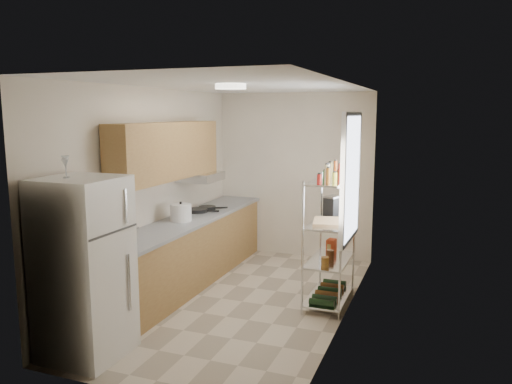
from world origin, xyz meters
TOP-DOWN VIEW (x-y plane):
  - room at (0.00, 0.00)m, footprint 2.52×4.42m
  - counter_run at (-0.92, 0.44)m, footprint 0.63×3.51m
  - upper_cabinets at (-1.05, 0.10)m, footprint 0.33×2.20m
  - range_hood at (-1.00, 0.90)m, footprint 0.50×0.60m
  - window at (1.23, 0.35)m, footprint 0.06×1.00m
  - bakers_rack at (1.00, 0.30)m, footprint 0.45×0.90m
  - ceiling_dome at (0.00, -0.30)m, footprint 0.34×0.34m
  - refrigerator at (-0.87, -1.76)m, footprint 0.70×0.70m
  - wine_glass_a at (-0.96, -1.82)m, footprint 0.07×0.07m
  - wine_glass_b at (-0.93, -1.86)m, footprint 0.06×0.06m
  - rice_cooker at (-0.93, 0.19)m, footprint 0.27×0.27m
  - frying_pan_large at (-1.00, 0.78)m, footprint 0.33×0.33m
  - frying_pan_small at (-0.95, 1.00)m, footprint 0.32×0.32m
  - cutting_board at (1.00, 0.26)m, footprint 0.43×0.52m
  - espresso_machine at (0.96, 0.63)m, footprint 0.21×0.26m
  - storage_bag at (0.96, 0.63)m, footprint 0.11×0.15m

SIDE VIEW (x-z plane):
  - counter_run at x=-0.92m, z-range 0.00..0.90m
  - storage_bag at x=0.96m, z-range 0.56..0.72m
  - refrigerator at x=-0.87m, z-range 0.00..1.71m
  - frying_pan_large at x=-1.00m, z-range 0.90..0.95m
  - frying_pan_small at x=-0.95m, z-range 0.90..0.95m
  - rice_cooker at x=-0.93m, z-range 0.90..1.12m
  - cutting_board at x=1.00m, z-range 1.01..1.04m
  - bakers_rack at x=1.00m, z-range 0.24..1.97m
  - espresso_machine at x=0.96m, z-range 1.01..1.27m
  - room at x=0.00m, z-range -0.01..2.61m
  - range_hood at x=-1.00m, z-range 1.33..1.45m
  - window at x=1.23m, z-range 0.82..2.28m
  - wine_glass_b at x=-0.93m, z-range 1.71..1.88m
  - wine_glass_a at x=-0.96m, z-range 1.71..1.91m
  - upper_cabinets at x=-1.05m, z-range 1.45..2.17m
  - ceiling_dome at x=0.00m, z-range 2.54..2.60m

